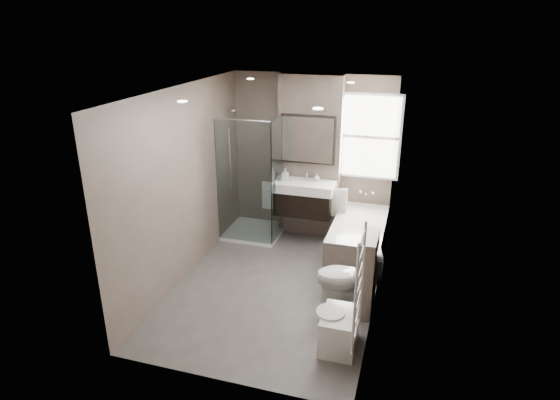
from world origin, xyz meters
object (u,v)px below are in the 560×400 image
at_px(toilet, 348,278).
at_px(bidet, 339,330).
at_px(vanity, 304,198).
at_px(bathtub, 358,238).

height_order(toilet, bidet, toilet).
distance_m(vanity, bathtub, 1.07).
distance_m(toilet, bidet, 0.85).
relative_size(vanity, bathtub, 0.59).
height_order(vanity, bidet, vanity).
bearing_deg(vanity, bathtub, -19.37).
xyz_separation_m(vanity, toilet, (0.97, -1.65, -0.35)).
height_order(vanity, toilet, vanity).
distance_m(bathtub, toilet, 1.33).
bearing_deg(bidet, toilet, 93.03).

